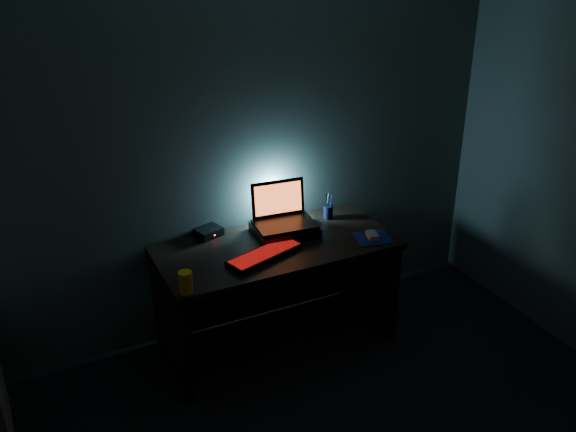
{
  "coord_description": "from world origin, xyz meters",
  "views": [
    {
      "loc": [
        -1.48,
        -1.62,
        2.64
      ],
      "look_at": [
        0.06,
        1.57,
        0.96
      ],
      "focal_mm": 40.0,
      "sensor_mm": 36.0,
      "label": 1
    }
  ],
  "objects_px": {
    "keyboard": "(265,254)",
    "juice_glass": "(186,282)",
    "router": "(209,232)",
    "laptop": "(282,214)",
    "pen_cup": "(328,212)",
    "mouse": "(372,235)"
  },
  "relations": [
    {
      "from": "juice_glass",
      "to": "laptop",
      "type": "bearing_deg",
      "value": 29.9
    },
    {
      "from": "laptop",
      "to": "router",
      "type": "relative_size",
      "value": 2.11
    },
    {
      "from": "keyboard",
      "to": "pen_cup",
      "type": "distance_m",
      "value": 0.68
    },
    {
      "from": "mouse",
      "to": "pen_cup",
      "type": "height_order",
      "value": "pen_cup"
    },
    {
      "from": "keyboard",
      "to": "router",
      "type": "distance_m",
      "value": 0.47
    },
    {
      "from": "pen_cup",
      "to": "juice_glass",
      "type": "height_order",
      "value": "juice_glass"
    },
    {
      "from": "keyboard",
      "to": "juice_glass",
      "type": "bearing_deg",
      "value": -179.66
    },
    {
      "from": "laptop",
      "to": "router",
      "type": "xyz_separation_m",
      "value": [
        -0.46,
        0.14,
        -0.09
      ]
    },
    {
      "from": "pen_cup",
      "to": "laptop",
      "type": "bearing_deg",
      "value": -175.06
    },
    {
      "from": "laptop",
      "to": "pen_cup",
      "type": "xyz_separation_m",
      "value": [
        0.36,
        0.03,
        -0.07
      ]
    },
    {
      "from": "keyboard",
      "to": "juice_glass",
      "type": "height_order",
      "value": "juice_glass"
    },
    {
      "from": "mouse",
      "to": "laptop",
      "type": "bearing_deg",
      "value": 156.61
    },
    {
      "from": "juice_glass",
      "to": "router",
      "type": "bearing_deg",
      "value": 60.3
    },
    {
      "from": "mouse",
      "to": "juice_glass",
      "type": "xyz_separation_m",
      "value": [
        -1.27,
        -0.11,
        0.05
      ]
    },
    {
      "from": "pen_cup",
      "to": "mouse",
      "type": "bearing_deg",
      "value": -74.06
    },
    {
      "from": "mouse",
      "to": "pen_cup",
      "type": "relative_size",
      "value": 1.14
    },
    {
      "from": "mouse",
      "to": "juice_glass",
      "type": "distance_m",
      "value": 1.28
    },
    {
      "from": "laptop",
      "to": "router",
      "type": "height_order",
      "value": "laptop"
    },
    {
      "from": "keyboard",
      "to": "pen_cup",
      "type": "relative_size",
      "value": 5.73
    },
    {
      "from": "laptop",
      "to": "juice_glass",
      "type": "distance_m",
      "value": 0.92
    },
    {
      "from": "laptop",
      "to": "keyboard",
      "type": "relative_size",
      "value": 0.77
    },
    {
      "from": "keyboard",
      "to": "juice_glass",
      "type": "relative_size",
      "value": 4.03
    }
  ]
}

